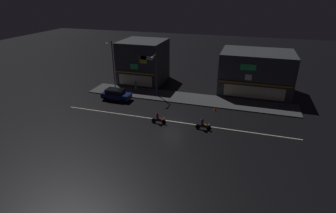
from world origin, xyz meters
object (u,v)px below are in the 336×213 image
object	(u,v)px
streetlamp_west	(112,62)
motorcycle_lead	(203,125)
streetlamp_mid	(155,72)
traffic_cone	(215,109)
motorcycle_following	(158,119)
parked_car_near_kerb	(116,94)
pedestrian_on_sidewalk	(136,86)

from	to	relation	value
streetlamp_west	motorcycle_lead	bearing A→B (deg)	-28.78
streetlamp_mid	traffic_cone	xyz separation A→B (m)	(9.49, -2.68, -3.67)
streetlamp_west	motorcycle_following	distance (m)	14.53
streetlamp_mid	parked_car_near_kerb	distance (m)	6.77
motorcycle_lead	parked_car_near_kerb	bearing A→B (deg)	-13.61
streetlamp_mid	traffic_cone	world-z (taller)	streetlamp_mid
parked_car_near_kerb	motorcycle_lead	size ratio (longest dim) A/B	2.26
streetlamp_west	traffic_cone	size ratio (longest dim) A/B	14.25
streetlamp_mid	traffic_cone	size ratio (longest dim) A/B	11.58
motorcycle_following	traffic_cone	xyz separation A→B (m)	(6.14, 5.77, -0.36)
motorcycle_lead	traffic_cone	distance (m)	5.74
traffic_cone	motorcycle_following	bearing A→B (deg)	-136.82
parked_car_near_kerb	traffic_cone	distance (m)	14.65
parked_car_near_kerb	motorcycle_lead	world-z (taller)	parked_car_near_kerb
parked_car_near_kerb	motorcycle_lead	xyz separation A→B (m)	(14.00, -5.24, -0.24)
pedestrian_on_sidewalk	traffic_cone	distance (m)	13.78
streetlamp_west	motorcycle_following	xyz separation A→B (m)	(10.68, -8.97, -4.08)
pedestrian_on_sidewalk	motorcycle_following	bearing A→B (deg)	137.90
streetlamp_mid	parked_car_near_kerb	bearing A→B (deg)	-148.75
streetlamp_west	motorcycle_lead	size ratio (longest dim) A/B	4.13
pedestrian_on_sidewalk	traffic_cone	size ratio (longest dim) A/B	3.38
streetlamp_west	parked_car_near_kerb	distance (m)	5.73
parked_car_near_kerb	traffic_cone	size ratio (longest dim) A/B	7.82
pedestrian_on_sidewalk	motorcycle_following	world-z (taller)	pedestrian_on_sidewalk
streetlamp_west	traffic_cone	distance (m)	17.69
motorcycle_following	traffic_cone	size ratio (longest dim) A/B	3.45
pedestrian_on_sidewalk	motorcycle_lead	bearing A→B (deg)	154.32
motorcycle_lead	traffic_cone	world-z (taller)	motorcycle_lead
motorcycle_following	streetlamp_west	bearing A→B (deg)	-40.62
streetlamp_mid	pedestrian_on_sidewalk	world-z (taller)	streetlamp_mid
streetlamp_west	motorcycle_following	world-z (taller)	streetlamp_west
parked_car_near_kerb	motorcycle_following	bearing A→B (deg)	147.94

